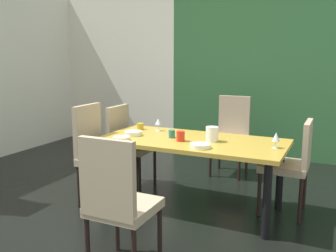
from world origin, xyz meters
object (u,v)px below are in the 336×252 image
at_px(dining_table, 192,147).
at_px(chair_head_far, 231,131).
at_px(wine_glass_near_shelf, 158,122).
at_px(cup_left, 181,136).
at_px(chair_head_near, 117,199).
at_px(chair_right_far, 292,161).
at_px(serving_bowl_near_window, 121,138).
at_px(pitcher_center, 212,134).
at_px(serving_bowl_east, 200,146).
at_px(cup_west, 172,134).
at_px(wine_glass_south, 276,137).
at_px(serving_bowl_right, 133,133).
at_px(chair_left_near, 97,150).
at_px(chair_left_far, 127,141).
at_px(cup_rear, 140,126).

xyz_separation_m(dining_table, chair_head_far, (0.03, 1.32, -0.07)).
bearing_deg(dining_table, wine_glass_near_shelf, 154.18).
bearing_deg(cup_left, chair_head_near, -87.79).
bearing_deg(chair_head_far, chair_right_far, 131.08).
bearing_deg(chair_head_near, serving_bowl_near_window, 120.79).
height_order(chair_head_near, pitcher_center, chair_head_near).
bearing_deg(chair_head_near, serving_bowl_east, 77.74).
xyz_separation_m(serving_bowl_east, cup_left, (-0.27, 0.18, 0.03)).
bearing_deg(cup_west, serving_bowl_east, -33.82).
bearing_deg(wine_glass_near_shelf, pitcher_center, -18.80).
relative_size(cup_left, cup_west, 1.23).
height_order(chair_head_near, serving_bowl_near_window, chair_head_near).
bearing_deg(chair_right_far, wine_glass_south, 157.45).
relative_size(chair_head_near, cup_left, 10.30).
relative_size(wine_glass_south, serving_bowl_right, 0.80).
relative_size(dining_table, wine_glass_near_shelf, 13.47).
bearing_deg(serving_bowl_east, dining_table, 123.92).
relative_size(chair_left_near, serving_bowl_near_window, 6.30).
bearing_deg(cup_left, chair_head_far, 85.77).
distance_m(chair_left_near, serving_bowl_near_window, 0.37).
bearing_deg(dining_table, cup_left, -121.87).
height_order(chair_left_near, serving_bowl_near_window, chair_left_near).
xyz_separation_m(chair_left_far, serving_bowl_east, (1.13, -0.58, 0.19)).
distance_m(wine_glass_south, serving_bowl_east, 0.69).
xyz_separation_m(chair_left_near, chair_head_near, (0.92, -1.03, -0.01)).
height_order(chair_left_near, cup_west, chair_left_near).
bearing_deg(chair_head_near, dining_table, 88.85).
bearing_deg(cup_left, serving_bowl_near_window, -158.42).
relative_size(serving_bowl_right, serving_bowl_east, 0.96).
relative_size(serving_bowl_right, cup_west, 2.24).
distance_m(wine_glass_near_shelf, cup_west, 0.39).
distance_m(serving_bowl_near_window, cup_west, 0.51).
height_order(dining_table, chair_right_far, chair_right_far).
bearing_deg(chair_right_far, pitcher_center, 111.79).
bearing_deg(cup_left, dining_table, 58.13).
relative_size(chair_head_near, wine_glass_near_shelf, 7.49).
height_order(chair_left_near, wine_glass_south, chair_left_near).
relative_size(chair_right_far, serving_bowl_east, 4.99).
height_order(serving_bowl_east, serving_bowl_near_window, serving_bowl_east).
height_order(chair_head_far, pitcher_center, chair_head_far).
bearing_deg(serving_bowl_east, cup_left, 146.94).
xyz_separation_m(chair_head_far, wine_glass_near_shelf, (-0.53, -1.08, 0.25)).
bearing_deg(dining_table, wine_glass_south, -0.02).
bearing_deg(chair_left_near, pitcher_center, 104.10).
bearing_deg(chair_left_far, pitcher_center, 75.83).
distance_m(chair_head_far, serving_bowl_right, 1.57).
distance_m(wine_glass_south, cup_left, 0.90).
relative_size(chair_head_near, serving_bowl_east, 5.43).
relative_size(wine_glass_near_shelf, cup_west, 1.69).
relative_size(chair_head_far, cup_rear, 13.48).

